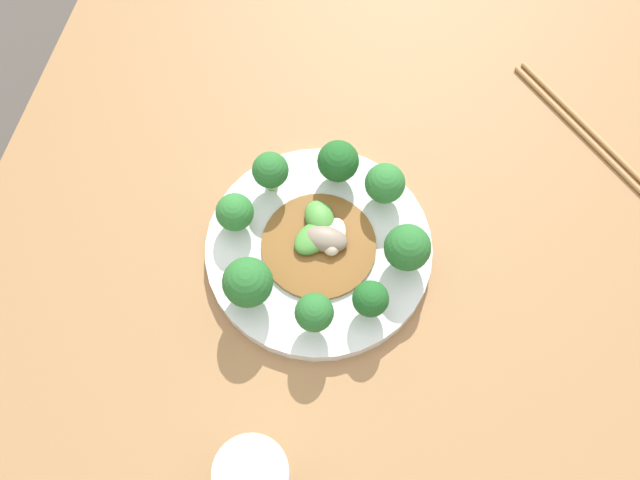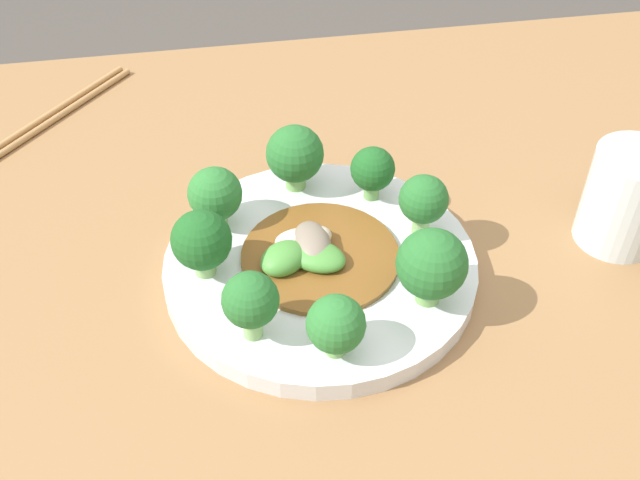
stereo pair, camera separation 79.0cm
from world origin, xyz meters
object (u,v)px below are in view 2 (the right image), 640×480
at_px(plate, 320,264).
at_px(broccoli_northwest, 215,195).
at_px(broccoli_south, 336,325).
at_px(chopsticks, 52,117).
at_px(stirfry_center, 311,251).
at_px(broccoli_northeast, 373,170).
at_px(broccoli_east, 423,200).
at_px(broccoli_north, 295,155).
at_px(broccoli_southeast, 432,265).
at_px(broccoli_west, 201,238).
at_px(drinking_glass, 627,199).
at_px(broccoli_southwest, 250,301).

xyz_separation_m(plate, broccoli_northwest, (-0.08, 0.06, 0.04)).
relative_size(plate, broccoli_south, 5.06).
height_order(plate, chopsticks, plate).
distance_m(stirfry_center, chopsticks, 0.38).
bearing_deg(broccoli_northeast, broccoli_east, -60.47).
distance_m(broccoli_east, chopsticks, 0.45).
bearing_deg(broccoli_north, broccoli_south, -89.86).
bearing_deg(broccoli_north, broccoli_southeast, -62.90).
bearing_deg(broccoli_east, broccoli_northwest, 166.46).
distance_m(broccoli_northwest, stirfry_center, 0.10).
bearing_deg(broccoli_west, chopsticks, 118.41).
xyz_separation_m(broccoli_north, chopsticks, (-0.25, 0.19, -0.05)).
xyz_separation_m(broccoli_south, broccoli_northwest, (-0.08, 0.16, 0.00)).
bearing_deg(chopsticks, broccoli_east, -38.14).
xyz_separation_m(drinking_glass, chopsticks, (-0.53, 0.29, -0.04)).
xyz_separation_m(plate, broccoli_south, (-0.01, -0.11, 0.04)).
height_order(broccoli_southeast, drinking_glass, drinking_glass).
height_order(broccoli_southeast, broccoli_east, broccoli_southeast).
xyz_separation_m(broccoli_southeast, broccoli_northeast, (-0.02, 0.14, -0.01)).
relative_size(broccoli_north, chopsticks, 0.34).
relative_size(broccoli_northwest, broccoli_southeast, 0.86).
height_order(broccoli_north, drinking_glass, drinking_glass).
height_order(plate, broccoli_north, broccoli_north).
relative_size(broccoli_south, broccoli_east, 0.90).
height_order(broccoli_west, broccoli_north, broccoli_north).
height_order(broccoli_southeast, chopsticks, broccoli_southeast).
bearing_deg(broccoli_southeast, broccoli_northwest, 142.71).
bearing_deg(drinking_glass, broccoli_northwest, 170.25).
xyz_separation_m(broccoli_northeast, chopsticks, (-0.32, 0.22, -0.05)).
distance_m(plate, chopsticks, 0.39).
relative_size(plate, broccoli_southeast, 3.96).
relative_size(broccoli_northwest, broccoli_east, 0.98).
distance_m(broccoli_northwest, broccoli_northeast, 0.15).
height_order(broccoli_north, broccoli_east, broccoli_north).
xyz_separation_m(broccoli_northwest, broccoli_west, (-0.02, -0.06, 0.00)).
bearing_deg(stirfry_center, chopsticks, 130.47).
bearing_deg(drinking_glass, broccoli_west, 179.29).
bearing_deg(broccoli_southeast, broccoli_north, 117.10).
distance_m(broccoli_south, broccoli_north, 0.21).
height_order(plate, drinking_glass, drinking_glass).
bearing_deg(broccoli_east, broccoli_north, 139.94).
relative_size(broccoli_west, broccoli_southeast, 0.90).
relative_size(broccoli_south, drinking_glass, 0.58).
bearing_deg(broccoli_west, stirfry_center, -1.02).
relative_size(broccoli_southwest, chopsticks, 0.32).
bearing_deg(plate, chopsticks, 131.26).
height_order(broccoli_south, broccoli_east, broccoli_east).
distance_m(stirfry_center, drinking_glass, 0.29).
xyz_separation_m(broccoli_southeast, drinking_glass, (0.20, 0.06, -0.01)).
bearing_deg(stirfry_center, broccoli_northwest, 142.39).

